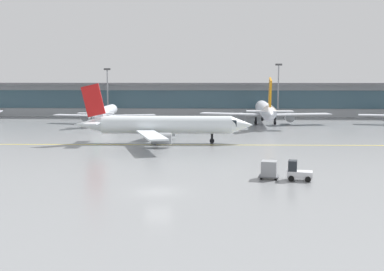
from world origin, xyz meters
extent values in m
plane|color=gray|center=(0.00, 0.00, 0.00)|extent=(400.00, 400.00, 0.00)
cube|color=yellow|center=(-2.53, 31.90, 0.00)|extent=(109.97, 3.17, 0.01)
cube|color=#9EA3A8|center=(0.00, 92.67, 4.50)|extent=(195.31, 8.00, 9.00)
cube|color=#385666|center=(0.00, 88.59, 4.95)|extent=(187.49, 0.16, 5.04)
cube|color=slate|center=(0.00, 91.17, 9.30)|extent=(203.12, 11.00, 0.60)
cylinder|color=silver|center=(-21.10, 69.50, 2.73)|extent=(3.31, 19.20, 2.66)
cone|color=silver|center=(-21.49, 80.64, 2.73)|extent=(2.63, 3.27, 2.52)
cube|color=black|center=(-21.42, 78.52, 3.07)|extent=(2.15, 2.46, 0.93)
cone|color=silver|center=(-20.70, 57.82, 2.73)|extent=(2.40, 4.33, 2.26)
cube|color=silver|center=(-27.84, 67.70, 2.00)|extent=(11.22, 5.08, 0.22)
cylinder|color=#999EA3|center=(-25.70, 68.95, 1.27)|extent=(1.74, 2.87, 1.64)
cube|color=silver|center=(-14.26, 68.17, 2.00)|extent=(11.17, 5.76, 0.22)
cylinder|color=#999EA3|center=(-16.48, 69.26, 1.27)|extent=(1.74, 2.87, 1.64)
cube|color=#19662D|center=(-20.73, 58.67, 6.33)|extent=(0.40, 3.59, 5.00)
cube|color=silver|center=(-22.69, 58.91, 3.13)|extent=(3.97, 2.01, 0.19)
cube|color=silver|center=(-18.79, 59.05, 3.13)|extent=(3.97, 2.01, 0.19)
cylinder|color=black|center=(-21.34, 76.19, 0.70)|extent=(0.34, 0.34, 1.41)
cylinder|color=black|center=(-21.34, 76.19, 0.35)|extent=(0.45, 0.72, 0.70)
cylinder|color=black|center=(-22.85, 67.87, 0.70)|extent=(0.34, 0.34, 1.41)
cylinder|color=black|center=(-22.85, 67.87, 0.35)|extent=(0.45, 0.72, 0.70)
cylinder|color=black|center=(-19.25, 68.00, 0.70)|extent=(0.34, 0.34, 1.41)
cylinder|color=black|center=(-19.25, 68.00, 0.35)|extent=(0.45, 0.72, 0.70)
cylinder|color=silver|center=(17.44, 69.06, 3.40)|extent=(4.08, 23.86, 3.30)
cone|color=silver|center=(17.90, 82.92, 3.40)|extent=(3.27, 4.06, 3.14)
cube|color=black|center=(17.81, 80.28, 3.81)|extent=(2.67, 3.05, 1.16)
cone|color=silver|center=(16.96, 54.55, 3.40)|extent=(2.98, 5.37, 2.81)
cube|color=silver|center=(8.93, 67.40, 2.49)|extent=(13.89, 7.14, 0.27)
cylinder|color=#999EA3|center=(11.70, 68.77, 1.57)|extent=(2.15, 3.56, 2.04)
cube|color=silver|center=(25.82, 66.84, 2.49)|extent=(13.94, 6.33, 0.27)
cylinder|color=#999EA3|center=(23.15, 68.39, 1.57)|extent=(2.15, 3.56, 2.04)
cube|color=orange|center=(16.99, 55.60, 7.86)|extent=(0.50, 4.46, 6.22)
cube|color=silver|center=(14.58, 56.07, 3.89)|extent=(4.93, 2.49, 0.23)
cube|color=silver|center=(19.43, 55.91, 3.89)|extent=(4.93, 2.49, 0.23)
cylinder|color=black|center=(17.71, 77.38, 0.87)|extent=(0.43, 0.43, 1.75)
cylinder|color=black|center=(17.71, 77.38, 0.44)|extent=(0.56, 0.89, 0.87)
cylinder|color=black|center=(15.14, 67.20, 0.87)|extent=(0.43, 0.43, 1.75)
cylinder|color=black|center=(15.14, 67.20, 0.44)|extent=(0.56, 0.89, 0.87)
cylinder|color=black|center=(19.61, 67.05, 0.87)|extent=(0.43, 0.43, 1.75)
cylinder|color=black|center=(19.61, 67.05, 0.44)|extent=(0.56, 0.89, 0.87)
cylinder|color=white|center=(-2.53, 33.90, 3.07)|extent=(21.55, 3.53, 2.98)
cone|color=white|center=(10.00, 34.22, 3.07)|extent=(3.65, 2.92, 2.83)
cube|color=black|center=(7.61, 34.16, 3.44)|extent=(2.74, 2.40, 1.04)
cone|color=white|center=(-15.66, 33.56, 3.07)|extent=(4.84, 2.66, 2.54)
cube|color=white|center=(-4.48, 41.49, 2.25)|extent=(5.81, 12.60, 0.25)
cylinder|color=#999EA3|center=(-3.10, 39.06, 1.42)|extent=(3.21, 1.92, 1.84)
cube|color=white|center=(-4.09, 26.22, 2.25)|extent=(6.37, 12.56, 0.25)
cylinder|color=#999EA3|center=(-2.84, 28.71, 1.42)|extent=(3.21, 1.92, 1.84)
cube|color=red|center=(-14.70, 33.59, 7.11)|extent=(4.03, 0.42, 5.62)
cube|color=white|center=(-14.41, 35.79, 3.52)|extent=(2.22, 4.44, 0.21)
cube|color=white|center=(-14.29, 31.40, 3.52)|extent=(2.22, 4.44, 0.21)
cylinder|color=black|center=(4.98, 34.09, 0.79)|extent=(0.39, 0.39, 1.58)
cylinder|color=black|center=(4.98, 34.09, 0.39)|extent=(0.80, 0.50, 0.79)
cylinder|color=black|center=(-4.34, 35.87, 0.79)|extent=(0.39, 0.39, 1.58)
cylinder|color=black|center=(-4.34, 35.87, 0.39)|extent=(0.80, 0.50, 0.79)
cylinder|color=black|center=(-4.24, 31.84, 0.79)|extent=(0.39, 0.39, 1.58)
cylinder|color=black|center=(-4.24, 31.84, 0.39)|extent=(0.80, 0.50, 0.79)
cube|color=silver|center=(14.33, 5.57, 0.65)|extent=(2.83, 1.91, 0.70)
cube|color=#1E2328|center=(13.60, 5.73, 1.55)|extent=(1.14, 1.40, 1.10)
cylinder|color=black|center=(15.31, 6.08, 0.30)|extent=(0.63, 0.34, 0.60)
cylinder|color=black|center=(15.02, 4.71, 0.30)|extent=(0.63, 0.34, 0.60)
cylinder|color=black|center=(13.64, 6.43, 0.30)|extent=(0.63, 0.34, 0.60)
cylinder|color=black|center=(13.35, 5.06, 0.30)|extent=(0.63, 0.34, 0.60)
cube|color=#595B60|center=(11.18, 6.24, 0.28)|extent=(2.39, 2.00, 0.12)
cube|color=gray|center=(11.18, 6.24, 1.14)|extent=(1.88, 1.80, 1.60)
cylinder|color=black|center=(12.06, 6.77, 0.11)|extent=(0.24, 0.14, 0.22)
cylinder|color=black|center=(11.77, 5.40, 0.11)|extent=(0.24, 0.14, 0.22)
cylinder|color=black|center=(10.59, 7.08, 0.11)|extent=(0.24, 0.14, 0.22)
cylinder|color=black|center=(10.30, 5.71, 0.11)|extent=(0.24, 0.14, 0.22)
cylinder|color=gray|center=(-23.76, 84.31, 6.53)|extent=(0.36, 0.36, 13.05)
cube|color=#3F3F42|center=(-23.76, 84.31, 13.30)|extent=(1.80, 0.30, 0.50)
cylinder|color=gray|center=(22.64, 85.04, 7.12)|extent=(0.36, 0.36, 14.24)
cube|color=#3F3F42|center=(22.64, 85.04, 14.49)|extent=(1.80, 0.30, 0.50)
camera|label=1|loc=(5.23, -43.55, 10.60)|focal=44.07mm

